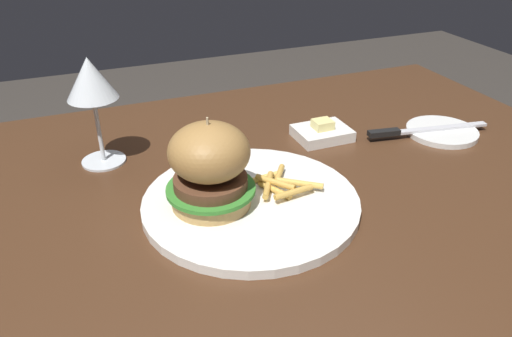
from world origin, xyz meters
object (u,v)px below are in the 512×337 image
object	(u,v)px
main_plate	(251,202)
bread_plate	(442,132)
butter_dish	(322,132)
table_knife	(417,130)
wine_glass	(91,83)
burger_sandwich	(210,166)

from	to	relation	value
main_plate	bread_plate	size ratio (longest dim) A/B	2.40
bread_plate	main_plate	bearing A→B (deg)	-167.49
main_plate	butter_dish	bearing A→B (deg)	38.44
butter_dish	bread_plate	bearing A→B (deg)	-17.52
main_plate	table_knife	size ratio (longest dim) A/B	1.32
main_plate	wine_glass	size ratio (longest dim) A/B	1.73
table_knife	butter_dish	bearing A→B (deg)	160.08
bread_plate	butter_dish	distance (m)	0.23
main_plate	wine_glass	world-z (taller)	wine_glass
bread_plate	butter_dish	bearing A→B (deg)	162.48
main_plate	table_knife	distance (m)	0.39
wine_glass	butter_dish	bearing A→B (deg)	-8.38
burger_sandwich	wine_glass	distance (m)	0.25
bread_plate	table_knife	size ratio (longest dim) A/B	0.55
wine_glass	butter_dish	distance (m)	0.41
burger_sandwich	wine_glass	size ratio (longest dim) A/B	0.73
main_plate	wine_glass	bearing A→B (deg)	129.56
main_plate	bread_plate	bearing A→B (deg)	12.51
wine_glass	table_knife	bearing A→B (deg)	-11.98
wine_glass	butter_dish	xyz separation A→B (m)	(0.39, -0.06, -0.13)
main_plate	butter_dish	distance (m)	0.26
burger_sandwich	bread_plate	xyz separation A→B (m)	(0.48, 0.09, -0.07)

